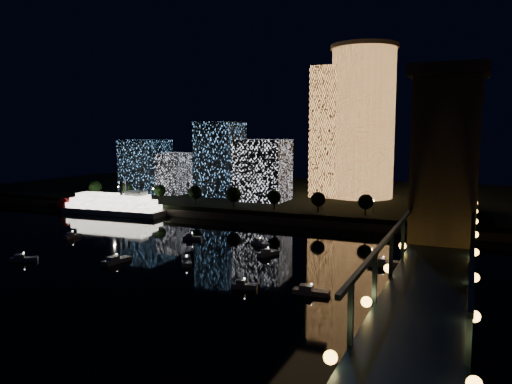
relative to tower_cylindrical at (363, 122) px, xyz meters
The scene contains 11 objects.
ground 151.72m from the tower_cylindrical, 96.45° to the right, with size 520.00×520.00×0.00m, color black.
far_bank 47.11m from the tower_cylindrical, 136.15° to the left, with size 420.00×160.00×5.00m, color black.
seawall 77.09m from the tower_cylindrical, 104.67° to the right, with size 420.00×6.00×3.00m, color #6B5E4C.
tower_cylindrical is the anchor object (origin of this frame).
tower_rectangular 15.52m from the tower_cylindrical, behind, with size 21.12×21.12×67.19m, color #F39B4D.
midrise_blocks 87.20m from the tower_cylindrical, 162.37° to the right, with size 95.35×34.59×39.17m.
truss_bridge 151.33m from the tower_cylindrical, 70.90° to the right, with size 13.00×266.00×50.00m.
riverboat 132.90m from the tower_cylindrical, 145.75° to the right, with size 55.81×14.34×16.66m.
motorboats 137.51m from the tower_cylindrical, 97.85° to the right, with size 117.81×54.61×2.78m.
esplanade_trees 83.09m from the tower_cylindrical, 132.25° to the right, with size 166.01×6.94×8.97m.
street_lamps 79.22m from the tower_cylindrical, 134.99° to the right, with size 132.70×0.70×5.65m.
Camera 1 is at (69.72, -113.77, 38.41)m, focal length 35.00 mm.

